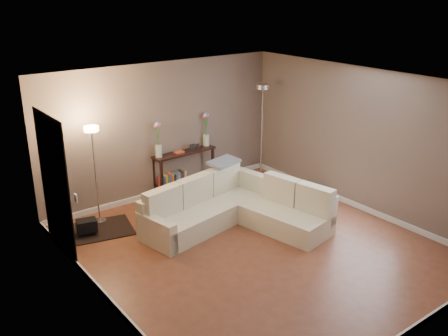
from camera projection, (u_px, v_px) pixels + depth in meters
floor at (254, 247)px, 7.93m from camera, size 5.00×5.50×0.01m
ceiling at (258, 84)px, 7.03m from camera, size 5.00×5.50×0.01m
wall_back at (162, 130)px, 9.55m from camera, size 5.00×0.02×2.60m
wall_front at (421, 241)px, 5.42m from camera, size 5.00×0.02×2.60m
wall_left at (99, 213)px, 6.06m from camera, size 0.02×5.50×2.60m
wall_right at (363, 141)px, 8.90m from camera, size 0.02×5.50×2.60m
baseboard_back at (166, 191)px, 9.96m from camera, size 5.00×0.03×0.10m
baseboard_front at (405, 334)px, 5.87m from camera, size 5.00×0.03×0.10m
baseboard_left at (109, 300)px, 6.51m from camera, size 0.03×5.50×0.10m
baseboard_right at (356, 205)px, 9.32m from camera, size 0.03×5.50×0.10m
doorway at (55, 186)px, 7.42m from camera, size 0.02×1.20×2.20m
switch_plate at (76, 198)px, 6.75m from camera, size 0.02×0.08×0.12m
sectional_sofa at (233, 208)px, 8.57m from camera, size 2.75×2.39×0.84m
throw_blanket at (224, 162)px, 9.02m from camera, size 0.67×0.48×0.08m
console_table at (180, 169)px, 9.93m from camera, size 1.36×0.42×0.83m
leaning_mirror at (178, 131)px, 9.85m from camera, size 0.95×0.09×0.75m
table_decor at (184, 151)px, 9.81m from camera, size 0.57×0.13×0.13m
flower_vase_left at (158, 143)px, 9.41m from camera, size 0.16×0.13×0.71m
flower_vase_right at (206, 132)px, 10.09m from camera, size 0.16×0.13×0.71m
floor_lamp_lit at (94, 156)px, 8.36m from camera, size 0.29×0.29×1.73m
floor_lamp_unlit at (262, 113)px, 10.23m from camera, size 0.30×0.30×2.04m
charcoal_rug at (98, 230)px, 8.46m from camera, size 1.29×1.08×0.02m
black_bag at (87, 226)px, 8.24m from camera, size 0.36×0.29×0.21m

